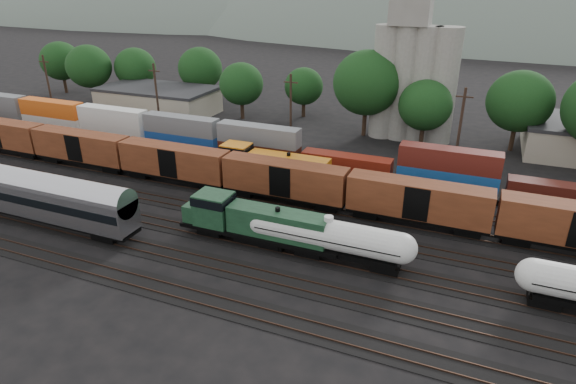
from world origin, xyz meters
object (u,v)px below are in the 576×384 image
at_px(tank_car_a, 328,236).
at_px(grain_silo, 413,70).
at_px(passenger_coach, 32,193).
at_px(orange_locomotive, 267,164).
at_px(green_locomotive, 251,221).

distance_m(tank_car_a, grain_silo, 41.91).
xyz_separation_m(tank_car_a, grain_silo, (0.50, 41.00, 8.67)).
xyz_separation_m(passenger_coach, orange_locomotive, (18.65, 20.00, -1.05)).
height_order(orange_locomotive, grain_silo, grain_silo).
bearing_deg(passenger_coach, tank_car_a, 8.92).
bearing_deg(green_locomotive, orange_locomotive, 108.68).
bearing_deg(grain_silo, tank_car_a, -90.71).
bearing_deg(green_locomotive, grain_silo, 78.10).
distance_m(tank_car_a, orange_locomotive, 19.99).
bearing_deg(green_locomotive, passenger_coach, -168.10).
height_order(passenger_coach, orange_locomotive, passenger_coach).
distance_m(passenger_coach, grain_silo, 56.76).
relative_size(green_locomotive, grain_silo, 0.59).
xyz_separation_m(orange_locomotive, grain_silo, (13.71, 26.00, 8.72)).
distance_m(green_locomotive, passenger_coach, 24.27).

